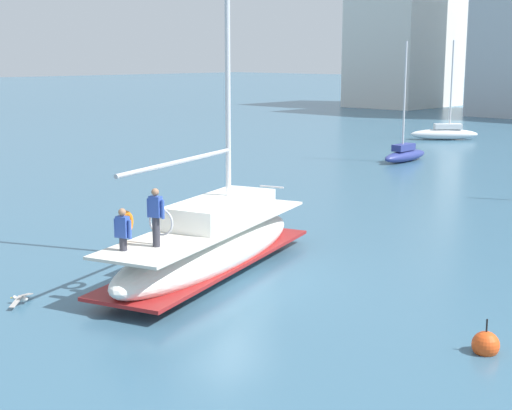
% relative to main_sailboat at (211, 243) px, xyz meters
% --- Properties ---
extents(ground_plane, '(400.00, 400.00, 0.00)m').
position_rel_main_sailboat_xyz_m(ground_plane, '(0.89, -0.33, -0.91)').
color(ground_plane, '#38607A').
extents(main_sailboat, '(5.19, 9.88, 12.76)m').
position_rel_main_sailboat_xyz_m(main_sailboat, '(0.00, 0.00, 0.00)').
color(main_sailboat, white).
rests_on(main_sailboat, ground).
extents(moored_sloop_near, '(1.18, 4.44, 7.31)m').
position_rel_main_sailboat_xyz_m(moored_sloop_near, '(-8.99, 24.80, -0.39)').
color(moored_sloop_near, navy).
rests_on(moored_sloop_near, ground).
extents(moored_catamaran, '(4.66, 4.47, 7.62)m').
position_rel_main_sailboat_xyz_m(moored_catamaran, '(-13.50, 37.54, -0.34)').
color(moored_catamaran, silver).
rests_on(moored_catamaran, ground).
extents(seagull, '(0.81, 1.05, 0.18)m').
position_rel_main_sailboat_xyz_m(seagull, '(-1.48, -5.53, -0.76)').
color(seagull, silver).
rests_on(seagull, ground).
extents(mooring_buoy, '(0.61, 0.61, 0.91)m').
position_rel_main_sailboat_xyz_m(mooring_buoy, '(9.01, -0.16, -0.72)').
color(mooring_buoy, '#EA4C19').
rests_on(mooring_buoy, ground).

